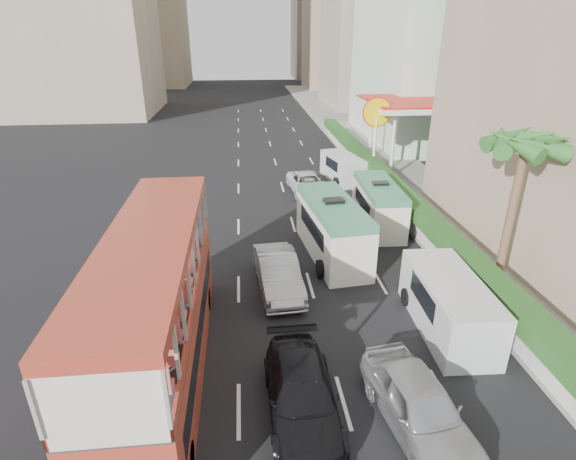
{
  "coord_description": "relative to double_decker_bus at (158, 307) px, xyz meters",
  "views": [
    {
      "loc": [
        -3.15,
        -12.23,
        10.41
      ],
      "look_at": [
        -1.5,
        4.0,
        3.2
      ],
      "focal_mm": 28.0,
      "sensor_mm": 36.0,
      "label": 1
    }
  ],
  "objects": [
    {
      "name": "panel_van_near",
      "position": [
        10.28,
        1.35,
        -1.48
      ],
      "size": [
        2.29,
        5.31,
        2.09
      ],
      "primitive_type": "cube",
      "rotation": [
        0.0,
        0.0,
        -0.04
      ],
      "color": "silver",
      "rests_on": "ground"
    },
    {
      "name": "ground_plane",
      "position": [
        6.0,
        0.0,
        -2.53
      ],
      "size": [
        200.0,
        200.0,
        0.0
      ],
      "primitive_type": "plane",
      "color": "black",
      "rests_on": "ground"
    },
    {
      "name": "car_black",
      "position": [
        4.26,
        -2.27,
        -2.53
      ],
      "size": [
        2.08,
        5.0,
        1.44
      ],
      "primitive_type": "imported",
      "rotation": [
        0.0,
        0.0,
        0.01
      ],
      "color": "black",
      "rests_on": "ground"
    },
    {
      "name": "car_silver_lane_a",
      "position": [
        4.15,
        4.86,
        -2.53
      ],
      "size": [
        2.06,
        4.93,
        1.58
      ],
      "primitive_type": "imported",
      "rotation": [
        0.0,
        0.0,
        0.08
      ],
      "color": "#ACAEB3",
      "rests_on": "ground"
    },
    {
      "name": "car_silver_lane_b",
      "position": [
        7.49,
        -3.11,
        -2.53
      ],
      "size": [
        2.61,
        4.98,
        1.62
      ],
      "primitive_type": "imported",
      "rotation": [
        0.0,
        0.0,
        0.15
      ],
      "color": "#ACAEB3",
      "rests_on": "ground"
    },
    {
      "name": "panel_van_far",
      "position": [
        10.36,
        20.31,
        -1.59
      ],
      "size": [
        2.8,
        5.0,
        1.89
      ],
      "primitive_type": "cube",
      "rotation": [
        0.0,
        0.0,
        0.2
      ],
      "color": "silver",
      "rests_on": "ground"
    },
    {
      "name": "hedge",
      "position": [
        12.2,
        14.0,
        -1.0
      ],
      "size": [
        1.1,
        44.0,
        0.7
      ],
      "primitive_type": "cube",
      "color": "#2D6626",
      "rests_on": "kerb_wall"
    },
    {
      "name": "sidewalk",
      "position": [
        15.0,
        25.0,
        -2.44
      ],
      "size": [
        6.0,
        120.0,
        0.18
      ],
      "primitive_type": "cube",
      "color": "#99968C",
      "rests_on": "ground"
    },
    {
      "name": "shell_station",
      "position": [
        16.0,
        23.0,
        0.22
      ],
      "size": [
        6.5,
        8.0,
        5.5
      ],
      "primitive_type": "cube",
      "color": "silver",
      "rests_on": "ground"
    },
    {
      "name": "palm_tree",
      "position": [
        13.8,
        4.0,
        0.85
      ],
      "size": [
        0.36,
        0.36,
        6.4
      ],
      "primitive_type": "cylinder",
      "color": "brown",
      "rests_on": "sidewalk"
    },
    {
      "name": "kerb_wall",
      "position": [
        12.2,
        14.0,
        -1.85
      ],
      "size": [
        0.3,
        44.0,
        1.0
      ],
      "primitive_type": "cube",
      "color": "silver",
      "rests_on": "sidewalk"
    },
    {
      "name": "minibus_far",
      "position": [
        10.48,
        11.33,
        -1.27
      ],
      "size": [
        2.13,
        5.77,
        2.53
      ],
      "primitive_type": "cube",
      "rotation": [
        0.0,
        0.0,
        -0.04
      ],
      "color": "silver",
      "rests_on": "ground"
    },
    {
      "name": "double_decker_bus",
      "position": [
        0.0,
        0.0,
        0.0
      ],
      "size": [
        2.5,
        11.0,
        5.06
      ],
      "primitive_type": "cube",
      "color": "#AA3926",
      "rests_on": "ground"
    },
    {
      "name": "van_asset",
      "position": [
        7.23,
        17.66,
        -2.53
      ],
      "size": [
        2.63,
        4.97,
        1.33
      ],
      "primitive_type": "imported",
      "rotation": [
        0.0,
        0.0,
        0.09
      ],
      "color": "silver",
      "rests_on": "ground"
    },
    {
      "name": "minibus_near",
      "position": [
        7.11,
        7.89,
        -1.1
      ],
      "size": [
        2.83,
        6.62,
        2.85
      ],
      "primitive_type": "cube",
      "rotation": [
        0.0,
        0.0,
        0.11
      ],
      "color": "silver",
      "rests_on": "ground"
    }
  ]
}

